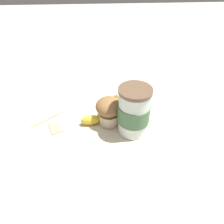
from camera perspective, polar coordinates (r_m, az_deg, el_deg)
The scene contains 7 objects.
ground_plane at distance 0.66m, azimuth 0.00°, elevation -3.65°, with size 3.00×3.00×0.00m, color beige.
paper_napkin at distance 0.66m, azimuth 0.00°, elevation -3.60°, with size 0.26×0.26×0.00m, color beige.
coffee_cup at distance 0.60m, azimuth 5.71°, elevation 0.12°, with size 0.09×0.09×0.14m.
muffin at distance 0.63m, azimuth -0.73°, elevation 0.52°, with size 0.08×0.08×0.09m.
banana at distance 0.68m, azimuth -1.92°, elevation 0.30°, with size 0.13×0.14×0.03m.
sugar_packet at distance 0.67m, azimuth -14.50°, elevation -3.63°, with size 0.05×0.03×0.01m, color #E0B27F.
wooden_stirrer at distance 0.71m, azimuth -16.63°, elevation -1.96°, with size 0.11×0.01×0.00m, color tan.
Camera 1 is at (0.03, 0.48, 0.45)m, focal length 35.00 mm.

